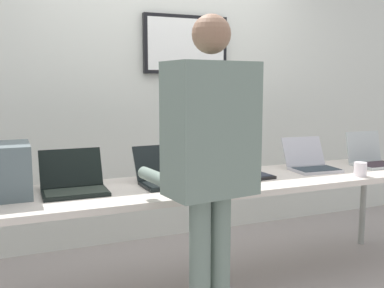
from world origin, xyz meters
name	(u,v)px	position (x,y,z in m)	size (l,w,h in m)	color
back_wall	(162,89)	(0.00, 1.13, 1.34)	(8.00, 0.11, 2.67)	silver
workbench	(217,188)	(0.00, 0.00, 0.70)	(3.25, 0.70, 0.74)	beige
laptop_station_0	(74,183)	(-0.93, 0.06, 0.80)	(0.38, 0.34, 0.24)	black
laptop_station_1	(167,175)	(-0.34, 0.05, 0.80)	(0.38, 0.37, 0.23)	black
laptop_station_2	(241,169)	(0.22, 0.07, 0.80)	(0.36, 0.37, 0.22)	black
laptop_station_3	(311,163)	(0.82, 0.08, 0.80)	(0.36, 0.37, 0.23)	#B1B0B8
laptop_station_4	(371,158)	(1.38, 0.04, 0.80)	(0.33, 0.32, 0.26)	#ADB5B4
person	(210,153)	(-0.35, -0.62, 1.05)	(0.50, 0.63, 1.72)	slate
coffee_mug	(360,169)	(0.99, -0.25, 0.79)	(0.09, 0.09, 0.10)	white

